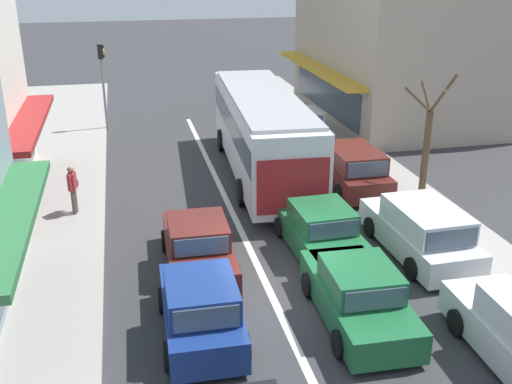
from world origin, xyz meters
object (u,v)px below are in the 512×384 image
street_tree_right (426,147)px  sedan_adjacent_lane_lead (321,232)px  parked_sedan_kerb_rear (301,127)px  hatchback_queue_gap_filler (201,309)px  city_bus (262,129)px  sedan_behind_bus_mid (198,247)px  pedestrian_with_handbag_near (73,187)px  sedan_queue_far_back (358,296)px  parked_wagon_kerb_third (351,168)px  traffic_light_downstreet (102,73)px  parked_wagon_kerb_second (421,231)px

street_tree_right → sedan_adjacent_lane_lead: bearing=-150.2°
parked_sedan_kerb_rear → street_tree_right: street_tree_right is taller
hatchback_queue_gap_filler → street_tree_right: (8.50, 5.95, 1.40)m
city_bus → sedan_behind_bus_mid: 7.93m
street_tree_right → pedestrian_with_handbag_near: street_tree_right is taller
sedan_queue_far_back → street_tree_right: bearing=52.0°
sedan_adjacent_lane_lead → street_tree_right: size_ratio=0.94×
sedan_adjacent_lane_lead → pedestrian_with_handbag_near: pedestrian_with_handbag_near is taller
sedan_queue_far_back → parked_sedan_kerb_rear: 14.85m
parked_wagon_kerb_third → traffic_light_downstreet: traffic_light_downstreet is taller
traffic_light_downstreet → street_tree_right: (10.67, -12.18, -0.75)m
sedan_adjacent_lane_lead → parked_wagon_kerb_third: parked_wagon_kerb_third is taller
sedan_queue_far_back → parked_sedan_kerb_rear: bearing=78.3°
traffic_light_downstreet → pedestrian_with_handbag_near: size_ratio=2.58×
sedan_behind_bus_mid → pedestrian_with_handbag_near: size_ratio=2.60×
parked_wagon_kerb_third → pedestrian_with_handbag_near: bearing=-176.9°
sedan_adjacent_lane_lead → parked_wagon_kerb_third: bearing=59.8°
city_bus → parked_wagon_kerb_third: bearing=-35.5°
sedan_queue_far_back → pedestrian_with_handbag_near: (-6.85, 7.78, 0.40)m
hatchback_queue_gap_filler → parked_sedan_kerb_rear: (6.70, 14.34, -0.05)m
traffic_light_downstreet → sedan_adjacent_lane_lead: bearing=-67.5°
street_tree_right → pedestrian_with_handbag_near: bearing=172.0°
hatchback_queue_gap_filler → sedan_adjacent_lane_lead: bearing=40.2°
sedan_queue_far_back → parked_sedan_kerb_rear: same height
parked_wagon_kerb_second → pedestrian_with_handbag_near: bearing=153.1°
city_bus → sedan_queue_far_back: size_ratio=2.58×
city_bus → hatchback_queue_gap_filler: 10.95m
city_bus → sedan_behind_bus_mid: (-3.47, -7.03, -1.22)m
hatchback_queue_gap_filler → parked_wagon_kerb_second: parked_wagon_kerb_second is taller
traffic_light_downstreet → parked_sedan_kerb_rear: bearing=-23.1°
sedan_queue_far_back → sedan_adjacent_lane_lead: bearing=85.8°
hatchback_queue_gap_filler → street_tree_right: street_tree_right is taller
sedan_adjacent_lane_lead → traffic_light_downstreet: traffic_light_downstreet is taller
hatchback_queue_gap_filler → sedan_behind_bus_mid: 3.18m
city_bus → sedan_queue_far_back: bearing=-90.8°
sedan_behind_bus_mid → traffic_light_downstreet: 15.35m
sedan_adjacent_lane_lead → parked_sedan_kerb_rear: size_ratio=1.00×
parked_sedan_kerb_rear → traffic_light_downstreet: 9.89m
parked_sedan_kerb_rear → sedan_adjacent_lane_lead: bearing=-104.0°
sedan_behind_bus_mid → parked_sedan_kerb_rear: (6.33, 11.19, 0.00)m
sedan_queue_far_back → sedan_behind_bus_mid: size_ratio=1.00×
traffic_light_downstreet → street_tree_right: street_tree_right is taller
sedan_adjacent_lane_lead → parked_sedan_kerb_rear: (2.74, 11.00, 0.00)m
hatchback_queue_gap_filler → street_tree_right: bearing=35.0°
hatchback_queue_gap_filler → traffic_light_downstreet: 18.39m
parked_sedan_kerb_rear → pedestrian_with_handbag_near: bearing=-145.5°
city_bus → pedestrian_with_handbag_near: city_bus is taller
sedan_behind_bus_mid → parked_wagon_kerb_third: size_ratio=0.94×
parked_sedan_kerb_rear → traffic_light_downstreet: bearing=156.9°
hatchback_queue_gap_filler → street_tree_right: 10.47m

